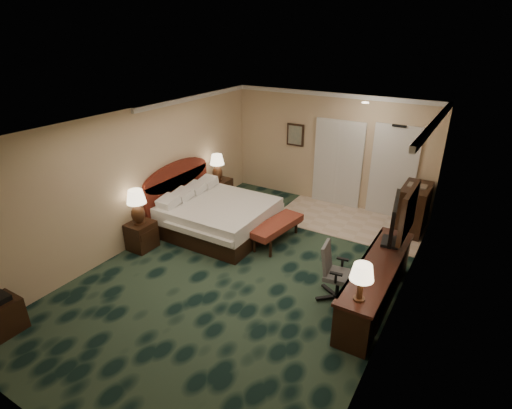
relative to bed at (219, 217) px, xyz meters
The scene contains 25 objects.
floor 1.73m from the bed, 37.31° to the right, with size 5.00×7.50×0.00m, color black.
ceiling 2.92m from the bed, 37.31° to the right, with size 5.00×7.50×0.00m, color white.
wall_back 3.20m from the bed, 63.52° to the left, with size 5.00×0.00×2.70m, color #C6B087.
wall_front 5.07m from the bed, 74.19° to the right, with size 5.00×0.00×2.70m, color #C6B087.
wall_left 1.85m from the bed, 138.00° to the right, with size 0.00×7.50×2.70m, color #C6B087.
wall_right 4.12m from the bed, 14.99° to the right, with size 0.00×7.50×2.70m, color #C6B087.
crown_molding 2.88m from the bed, 37.31° to the right, with size 5.00×7.50×0.10m, color silver, non-canonical shape.
tile_patch 2.95m from the bed, 39.65° to the left, with size 3.20×1.70×0.01m, color beige.
headboard 1.15m from the bed, behind, with size 0.12×2.00×1.40m, color #481810, non-canonical shape.
entry_door 4.02m from the bed, 42.79° to the left, with size 1.02×0.06×2.18m, color silver.
closet_doors 3.20m from the bed, 59.08° to the left, with size 1.20×0.06×2.10m, color silver.
wall_art 3.00m from the bed, 80.38° to the left, with size 0.45×0.06×0.55m, color #576961.
wall_mirror 4.03m from the bed, ahead, with size 0.05×0.95×0.75m, color white.
bed is the anchor object (origin of this frame).
nightstand_near 1.65m from the bed, 123.28° to the right, with size 0.44×0.51×0.56m, color black.
nightstand_far 1.46m from the bed, 126.62° to the left, with size 0.51×0.59×0.64m, color black.
lamp_near 1.75m from the bed, 122.96° to the right, with size 0.37×0.37×0.70m, color black, non-canonical shape.
lamp_far 1.58m from the bed, 126.64° to the left, with size 0.34×0.34×0.65m, color black, non-canonical shape.
bed_bench 1.30m from the bed, ahead, with size 0.46×1.33×0.45m, color maroon.
side_table 4.22m from the bed, 102.05° to the right, with size 0.47×0.47×0.51m, color black.
desk 3.64m from the bed, 11.88° to the right, with size 0.55×2.56×0.74m, color black.
tv 3.64m from the bed, ahead, with size 0.09×1.02×0.79m, color black.
desk_lamp 4.04m from the bed, 26.27° to the right, with size 0.32×0.32×0.56m, color black, non-canonical shape.
desk_chair 3.16m from the bed, 17.31° to the right, with size 0.57×0.53×0.97m, color #4F4F50, non-canonical shape.
minibar 4.15m from the bed, 31.52° to the left, with size 0.54×0.97×1.02m, color black.
Camera 1 is at (3.26, -5.15, 4.07)m, focal length 28.00 mm.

